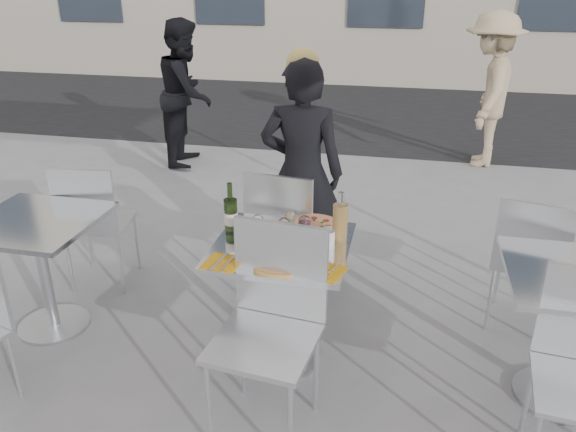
% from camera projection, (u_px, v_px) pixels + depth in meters
% --- Properties ---
extents(ground, '(80.00, 80.00, 0.00)m').
position_uv_depth(ground, '(283.00, 358.00, 3.30)').
color(ground, slate).
extents(street_asphalt, '(24.00, 5.00, 0.00)m').
position_uv_depth(street_asphalt, '(372.00, 110.00, 9.11)').
color(street_asphalt, black).
rests_on(street_asphalt, ground).
extents(main_table, '(0.72, 0.72, 0.75)m').
position_uv_depth(main_table, '(282.00, 278.00, 3.09)').
color(main_table, '#B7BABF').
rests_on(main_table, ground).
extents(side_table_left, '(0.72, 0.72, 0.75)m').
position_uv_depth(side_table_left, '(40.00, 251.00, 3.38)').
color(side_table_left, '#B7BABF').
rests_on(side_table_left, ground).
extents(side_table_right, '(0.72, 0.72, 0.75)m').
position_uv_depth(side_table_right, '(576.00, 311.00, 2.79)').
color(side_table_right, '#B7BABF').
rests_on(side_table_right, ground).
extents(chair_far, '(0.49, 0.51, 0.97)m').
position_uv_depth(chair_far, '(284.00, 228.00, 3.59)').
color(chair_far, silver).
rests_on(chair_far, ground).
extents(chair_near, '(0.52, 0.53, 1.02)m').
position_uv_depth(chair_near, '(272.00, 313.00, 2.65)').
color(chair_near, silver).
rests_on(chair_near, ground).
extents(side_chair_lfar, '(0.48, 0.49, 0.93)m').
position_uv_depth(side_chair_lfar, '(93.00, 217.00, 3.83)').
color(side_chair_lfar, silver).
rests_on(side_chair_lfar, ground).
extents(side_chair_rfar, '(0.51, 0.52, 0.91)m').
position_uv_depth(side_chair_rfar, '(530.00, 255.00, 3.34)').
color(side_chair_rfar, silver).
rests_on(side_chair_rfar, ground).
extents(woman_diner, '(0.60, 0.40, 1.60)m').
position_uv_depth(woman_diner, '(302.00, 173.00, 3.89)').
color(woman_diner, black).
rests_on(woman_diner, ground).
extents(pedestrian_a, '(0.72, 0.87, 1.62)m').
position_uv_depth(pedestrian_a, '(186.00, 93.00, 6.34)').
color(pedestrian_a, black).
rests_on(pedestrian_a, ground).
extents(pedestrian_b, '(0.79, 1.18, 1.71)m').
position_uv_depth(pedestrian_b, '(489.00, 90.00, 6.27)').
color(pedestrian_b, tan).
rests_on(pedestrian_b, ground).
extents(pizza_near, '(0.35, 0.35, 0.02)m').
position_uv_depth(pizza_near, '(282.00, 259.00, 2.82)').
color(pizza_near, tan).
rests_on(pizza_near, main_table).
extents(pizza_far, '(0.36, 0.36, 0.03)m').
position_uv_depth(pizza_far, '(313.00, 227.00, 3.16)').
color(pizza_far, white).
rests_on(pizza_far, main_table).
extents(salad_plate, '(0.22, 0.22, 0.09)m').
position_uv_depth(salad_plate, '(272.00, 238.00, 2.99)').
color(salad_plate, white).
rests_on(salad_plate, main_table).
extents(wine_bottle, '(0.07, 0.08, 0.29)m').
position_uv_depth(wine_bottle, '(231.00, 214.00, 3.08)').
color(wine_bottle, '#304B1C').
rests_on(wine_bottle, main_table).
extents(carafe, '(0.08, 0.08, 0.29)m').
position_uv_depth(carafe, '(340.00, 223.00, 2.97)').
color(carafe, '#E6B562').
rests_on(carafe, main_table).
extents(sugar_shaker, '(0.06, 0.06, 0.11)m').
position_uv_depth(sugar_shaker, '(329.00, 237.00, 2.95)').
color(sugar_shaker, white).
rests_on(sugar_shaker, main_table).
extents(wineglass_white_a, '(0.07, 0.07, 0.16)m').
position_uv_depth(wineglass_white_a, '(258.00, 223.00, 2.99)').
color(wineglass_white_a, white).
rests_on(wineglass_white_a, main_table).
extents(wineglass_white_b, '(0.07, 0.07, 0.16)m').
position_uv_depth(wineglass_white_b, '(289.00, 219.00, 3.04)').
color(wineglass_white_b, white).
rests_on(wineglass_white_b, main_table).
extents(wineglass_red_a, '(0.07, 0.07, 0.16)m').
position_uv_depth(wineglass_red_a, '(284.00, 226.00, 2.95)').
color(wineglass_red_a, white).
rests_on(wineglass_red_a, main_table).
extents(wineglass_red_b, '(0.07, 0.07, 0.16)m').
position_uv_depth(wineglass_red_b, '(304.00, 224.00, 2.98)').
color(wineglass_red_b, white).
rests_on(wineglass_red_b, main_table).
extents(napkin_left, '(0.20, 0.20, 0.01)m').
position_uv_depth(napkin_left, '(223.00, 262.00, 2.81)').
color(napkin_left, orange).
rests_on(napkin_left, main_table).
extents(napkin_right, '(0.22, 0.22, 0.01)m').
position_uv_depth(napkin_right, '(325.00, 271.00, 2.73)').
color(napkin_right, orange).
rests_on(napkin_right, main_table).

